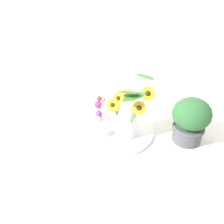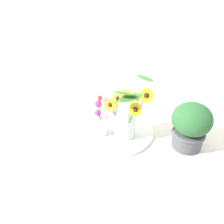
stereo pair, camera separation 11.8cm
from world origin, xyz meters
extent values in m
plane|color=silver|center=(0.00, 0.00, 0.00)|extent=(6.00, 6.00, 0.00)
cylinder|color=white|center=(-0.04, 0.06, 0.01)|extent=(0.47, 0.47, 0.02)
cylinder|color=silver|center=(0.05, 0.02, 0.11)|extent=(0.12, 0.12, 0.19)
torus|color=silver|center=(0.05, 0.02, 0.21)|extent=(0.12, 0.12, 0.01)
cylinder|color=#427533|center=(0.08, -0.02, 0.14)|extent=(0.07, 0.05, 0.17)
cylinder|color=yellow|center=(0.12, -0.05, 0.23)|extent=(0.08, 0.03, 0.08)
sphere|color=#382314|center=(0.12, -0.05, 0.23)|extent=(0.03, 0.03, 0.03)
cylinder|color=#427533|center=(0.11, 0.04, 0.16)|extent=(0.08, 0.02, 0.22)
cylinder|color=yellow|center=(0.14, 0.03, 0.27)|extent=(0.08, 0.04, 0.08)
sphere|color=#382314|center=(0.14, 0.03, 0.27)|extent=(0.03, 0.03, 0.03)
cylinder|color=#427533|center=(0.02, -0.01, 0.13)|extent=(0.06, 0.05, 0.18)
cylinder|color=yellow|center=(-0.01, -0.04, 0.23)|extent=(0.07, 0.03, 0.07)
sphere|color=#382314|center=(-0.01, -0.04, 0.23)|extent=(0.03, 0.03, 0.03)
cylinder|color=#427533|center=(0.04, 0.05, 0.14)|extent=(0.01, 0.03, 0.17)
cylinder|color=yellow|center=(0.04, 0.06, 0.22)|extent=(0.09, 0.07, 0.07)
sphere|color=#382314|center=(0.04, 0.06, 0.22)|extent=(0.04, 0.04, 0.04)
cylinder|color=#427533|center=(0.02, 0.04, 0.13)|extent=(0.05, 0.01, 0.18)
cylinder|color=yellow|center=(0.00, 0.04, 0.22)|extent=(0.07, 0.04, 0.07)
sphere|color=#382314|center=(0.00, 0.04, 0.22)|extent=(0.03, 0.03, 0.03)
cylinder|color=#427533|center=(0.06, 0.06, 0.13)|extent=(0.02, 0.06, 0.17)
cylinder|color=yellow|center=(0.07, 0.08, 0.22)|extent=(0.07, 0.06, 0.05)
sphere|color=#382314|center=(0.07, 0.08, 0.22)|extent=(0.03, 0.03, 0.03)
ellipsoid|color=#38702D|center=(0.06, -0.06, 0.32)|extent=(0.11, 0.06, 0.03)
ellipsoid|color=#38702D|center=(0.09, -0.05, 0.30)|extent=(0.12, 0.10, 0.04)
ellipsoid|color=#38702D|center=(0.12, 0.09, 0.33)|extent=(0.13, 0.13, 0.04)
cylinder|color=white|center=(-0.08, -0.01, 0.07)|extent=(0.08, 0.08, 0.10)
cylinder|color=#568E42|center=(-0.06, -0.02, 0.08)|extent=(0.03, 0.01, 0.10)
sphere|color=pink|center=(-0.04, -0.02, 0.14)|extent=(0.03, 0.03, 0.03)
cylinder|color=#568E42|center=(-0.08, -0.01, 0.08)|extent=(0.02, 0.02, 0.10)
sphere|color=orange|center=(-0.09, -0.01, 0.13)|extent=(0.02, 0.02, 0.02)
cylinder|color=#568E42|center=(-0.08, -0.02, 0.09)|extent=(0.02, 0.02, 0.08)
sphere|color=white|center=(-0.09, -0.03, 0.13)|extent=(0.03, 0.03, 0.03)
cylinder|color=#568E42|center=(-0.09, -0.01, 0.10)|extent=(0.01, 0.01, 0.10)
sphere|color=purple|center=(-0.09, -0.01, 0.15)|extent=(0.03, 0.03, 0.03)
sphere|color=white|center=(-0.13, 0.09, 0.04)|extent=(0.06, 0.06, 0.06)
cylinder|color=white|center=(-0.13, 0.09, 0.10)|extent=(0.03, 0.03, 0.06)
cylinder|color=#427533|center=(-0.12, 0.08, 0.13)|extent=(0.03, 0.04, 0.13)
sphere|color=red|center=(-0.11, 0.06, 0.19)|extent=(0.03, 0.03, 0.03)
cylinder|color=#427533|center=(-0.12, 0.07, 0.11)|extent=(0.02, 0.03, 0.11)
sphere|color=#C6337A|center=(-0.11, 0.05, 0.16)|extent=(0.04, 0.04, 0.04)
cylinder|color=#427533|center=(-0.12, 0.11, 0.11)|extent=(0.03, 0.02, 0.10)
sphere|color=pink|center=(-0.10, 0.11, 0.16)|extent=(0.04, 0.04, 0.04)
cylinder|color=#4C4C51|center=(0.37, 0.07, 0.05)|extent=(0.15, 0.15, 0.09)
torus|color=#4C4C51|center=(0.37, 0.07, 0.08)|extent=(0.16, 0.16, 0.02)
ellipsoid|color=#285B2D|center=(0.37, 0.07, 0.17)|extent=(0.19, 0.19, 0.16)
camera|label=1|loc=(0.20, -0.90, 0.76)|focal=35.00mm
camera|label=2|loc=(0.31, -0.87, 0.76)|focal=35.00mm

